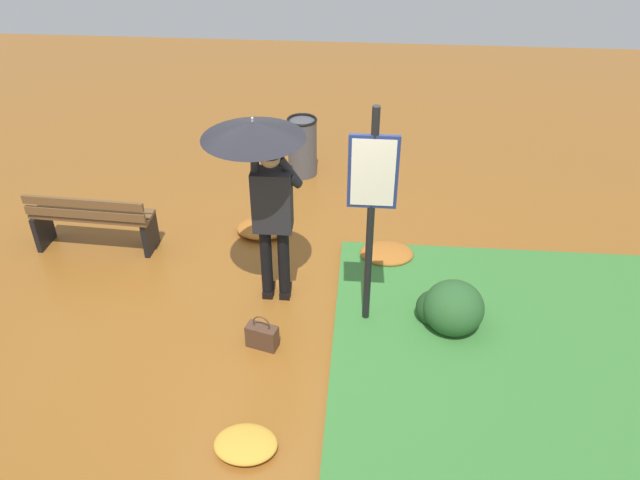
{
  "coord_description": "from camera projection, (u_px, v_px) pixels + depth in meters",
  "views": [
    {
      "loc": [
        -0.82,
        5.16,
        4.32
      ],
      "look_at": [
        -0.4,
        0.05,
        0.85
      ],
      "focal_mm": 36.01,
      "sensor_mm": 36.0,
      "label": 1
    }
  ],
  "objects": [
    {
      "name": "leaf_pile_far_path",
      "position": [
        262.0,
        228.0,
        7.79
      ],
      "size": [
        0.62,
        0.49,
        0.14
      ],
      "color": "#A86023",
      "rests_on": "ground_plane"
    },
    {
      "name": "person_with_umbrella",
      "position": [
        262.0,
        166.0,
        5.95
      ],
      "size": [
        0.96,
        0.96,
        2.04
      ],
      "color": "black",
      "rests_on": "ground_plane"
    },
    {
      "name": "leaf_pile_near_person",
      "position": [
        387.0,
        253.0,
        7.36
      ],
      "size": [
        0.61,
        0.49,
        0.13
      ],
      "color": "#A86023",
      "rests_on": "ground_plane"
    },
    {
      "name": "info_sign_post",
      "position": [
        372.0,
        197.0,
        5.68
      ],
      "size": [
        0.44,
        0.07,
        2.3
      ],
      "color": "black",
      "rests_on": "ground_plane"
    },
    {
      "name": "shrub_cluster",
      "position": [
        450.0,
        308.0,
        6.28
      ],
      "size": [
        0.65,
        0.59,
        0.53
      ],
      "color": "#285628",
      "rests_on": "ground_plane"
    },
    {
      "name": "trash_bin",
      "position": [
        302.0,
        147.0,
        8.86
      ],
      "size": [
        0.42,
        0.42,
        0.83
      ],
      "color": "#4C4C51",
      "rests_on": "ground_plane"
    },
    {
      "name": "ground_plane",
      "position": [
        282.0,
        302.0,
        6.74
      ],
      "size": [
        18.0,
        18.0,
        0.0
      ],
      "primitive_type": "plane",
      "color": "brown"
    },
    {
      "name": "grass_verge",
      "position": [
        596.0,
        381.0,
        5.78
      ],
      "size": [
        4.8,
        4.0,
        0.05
      ],
      "color": "#387533",
      "rests_on": "ground_plane"
    },
    {
      "name": "park_bench",
      "position": [
        92.0,
        220.0,
        7.32
      ],
      "size": [
        1.4,
        0.43,
        0.75
      ],
      "color": "black",
      "rests_on": "ground_plane"
    },
    {
      "name": "leaf_pile_by_bench",
      "position": [
        246.0,
        444.0,
        5.17
      ],
      "size": [
        0.52,
        0.42,
        0.11
      ],
      "color": "gold",
      "rests_on": "ground_plane"
    },
    {
      "name": "handbag",
      "position": [
        262.0,
        336.0,
        6.12
      ],
      "size": [
        0.33,
        0.22,
        0.37
      ],
      "color": "#4C3323",
      "rests_on": "ground_plane"
    }
  ]
}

